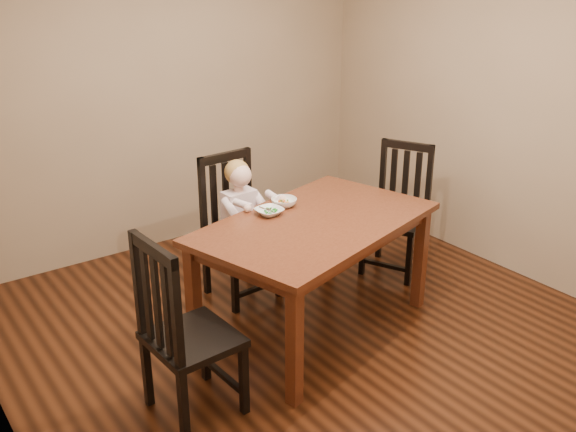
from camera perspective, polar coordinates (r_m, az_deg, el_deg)
room at (r=4.17m, az=1.61°, el=6.09°), size 4.01×4.01×2.71m
dining_table at (r=4.39m, az=2.44°, el=-1.56°), size 1.88×1.40×0.84m
chair_child at (r=4.97m, az=-4.53°, el=-1.21°), size 0.51×0.49×1.12m
chair_left at (r=3.69m, az=-9.31°, el=-10.19°), size 0.49×0.51×1.13m
chair_right at (r=5.44m, az=9.75°, el=0.41°), size 0.60×0.62×1.09m
toddler at (r=4.88m, az=-4.20°, el=0.13°), size 0.35×0.43×0.57m
bowl_peas at (r=4.43m, az=-1.68°, el=0.39°), size 0.20×0.20×0.05m
bowl_veg at (r=4.59m, az=-0.36°, el=1.23°), size 0.20×0.20×0.06m
fork at (r=4.39m, az=-1.82°, el=0.44°), size 0.09×0.10×0.05m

